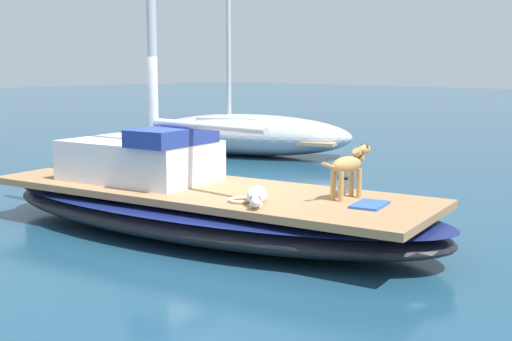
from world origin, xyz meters
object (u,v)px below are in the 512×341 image
object	(u,v)px
sailboat_main	(204,210)
dog_tan	(349,166)
moored_boat_starboard_side	(249,133)
deck_winch	(343,185)
deck_towel	(370,205)
coiled_rope	(241,200)
dog_white	(257,196)

from	to	relation	value
sailboat_main	dog_tan	bearing A→B (deg)	-69.59
dog_tan	moored_boat_starboard_side	size ratio (longest dim) A/B	0.12
deck_winch	deck_towel	bearing A→B (deg)	-123.99
deck_towel	moored_boat_starboard_side	world-z (taller)	moored_boat_starboard_side
deck_winch	moored_boat_starboard_side	xyz separation A→B (m)	(5.54, 6.89, -0.18)
coiled_rope	deck_towel	world-z (taller)	coiled_rope
dog_tan	deck_winch	distance (m)	0.53
deck_winch	coiled_rope	bearing A→B (deg)	157.36
coiled_rope	deck_towel	xyz separation A→B (m)	(0.89, -1.35, -0.01)
sailboat_main	deck_towel	distance (m)	2.51
dog_white	coiled_rope	world-z (taller)	dog_white
deck_winch	deck_towel	world-z (taller)	deck_winch
dog_tan	deck_towel	distance (m)	0.66
deck_winch	deck_towel	xyz separation A→B (m)	(-0.52, -0.77, -0.08)
dog_tan	coiled_rope	distance (m)	1.48
deck_winch	coiled_rope	world-z (taller)	deck_winch
sailboat_main	moored_boat_starboard_side	world-z (taller)	moored_boat_starboard_side
coiled_rope	sailboat_main	bearing A→B (deg)	70.66
dog_white	deck_towel	size ratio (longest dim) A/B	1.40
dog_white	deck_winch	bearing A→B (deg)	-13.37
sailboat_main	moored_boat_starboard_side	size ratio (longest dim) A/B	0.95
sailboat_main	deck_winch	bearing A→B (deg)	-58.27
dog_tan	coiled_rope	xyz separation A→B (m)	(-1.11, 0.89, -0.40)
dog_white	moored_boat_starboard_side	size ratio (longest dim) A/B	0.10
deck_winch	deck_towel	distance (m)	0.93
deck_towel	moored_boat_starboard_side	bearing A→B (deg)	51.65
dog_white	deck_winch	distance (m)	1.42
sailboat_main	dog_white	distance (m)	1.45
dog_white	deck_winch	size ratio (longest dim) A/B	3.74
deck_winch	dog_tan	bearing A→B (deg)	-134.96
coiled_rope	dog_white	bearing A→B (deg)	-84.98
dog_white	deck_winch	xyz separation A→B (m)	(1.39, -0.33, -0.01)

